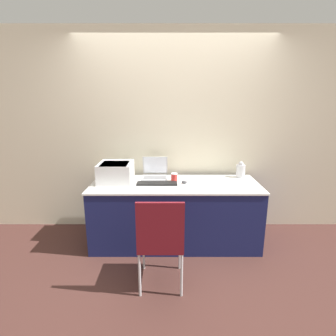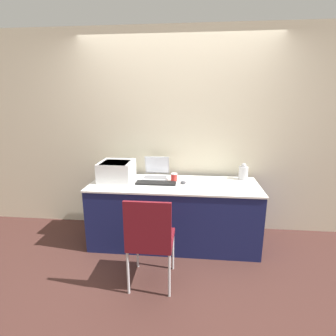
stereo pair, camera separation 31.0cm
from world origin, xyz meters
name	(u,v)px [view 1 (the left image)]	position (x,y,z in m)	size (l,w,h in m)	color
ground_plane	(175,257)	(0.00, 0.00, 0.00)	(14.00, 14.00, 0.00)	#472823
wall_back	(174,133)	(0.00, 0.83, 1.30)	(8.00, 0.05, 2.60)	beige
table	(174,213)	(0.00, 0.36, 0.38)	(1.99, 0.73, 0.76)	#191E51
printer	(115,172)	(-0.71, 0.43, 0.89)	(0.39, 0.41, 0.23)	silver
laptop_left	(154,173)	(-0.25, 0.61, 0.82)	(0.32, 0.33, 0.25)	#B7B7BC
external_keyboard	(156,183)	(-0.21, 0.33, 0.77)	(0.47, 0.14, 0.02)	black
coffee_cup	(173,177)	(-0.01, 0.46, 0.81)	(0.08, 0.08, 0.09)	red
mouse	(184,182)	(0.11, 0.35, 0.78)	(0.07, 0.04, 0.04)	#4C4C51
metal_pitcher	(240,170)	(0.84, 0.62, 0.85)	(0.11, 0.11, 0.21)	silver
chair	(160,237)	(-0.15, -0.48, 0.53)	(0.41, 0.44, 0.91)	maroon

